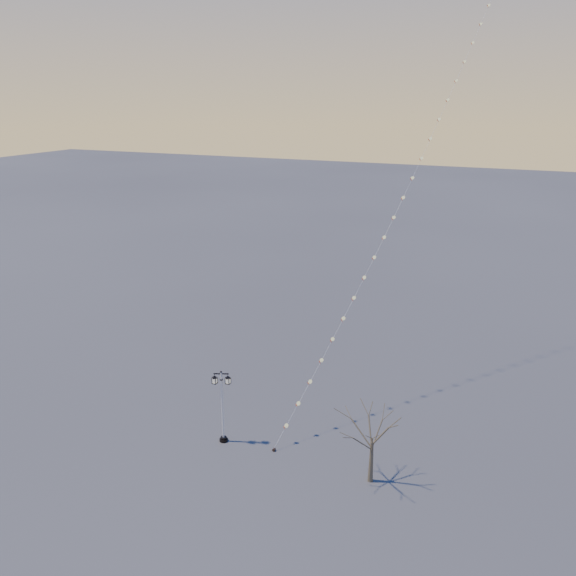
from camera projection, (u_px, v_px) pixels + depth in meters
The scene contains 4 objects.
ground at pixel (240, 466), 32.83m from camera, with size 300.00×300.00×0.00m, color #4A4A4A.
street_lamp at pixel (222, 403), 34.42m from camera, with size 1.12×0.69×4.62m.
bare_tree at pixel (373, 431), 30.63m from camera, with size 2.65×2.65×4.40m.
kite_train at pixel (428, 122), 40.42m from camera, with size 9.92×31.71×36.10m.
Camera 1 is at (13.54, -24.70, 19.76)m, focal length 36.75 mm.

